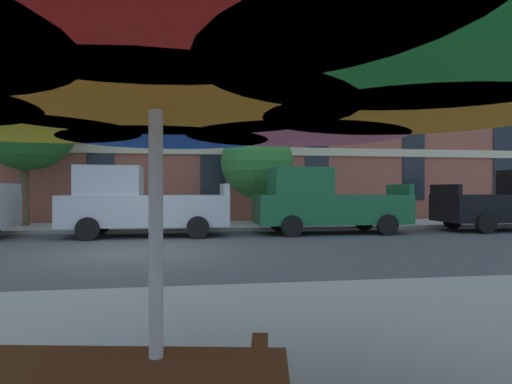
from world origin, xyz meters
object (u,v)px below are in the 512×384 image
object	(u,v)px
pickup_silver_midblock	(139,204)
patio_umbrella	(156,54)
street_tree_middle	(256,157)
street_tree_left	(23,122)
pickup_green	(324,203)

from	to	relation	value
pickup_silver_midblock	patio_umbrella	world-z (taller)	patio_umbrella
patio_umbrella	pickup_silver_midblock	bearing A→B (deg)	95.65
street_tree_middle	patio_umbrella	world-z (taller)	street_tree_middle
patio_umbrella	street_tree_left	bearing A→B (deg)	109.65
street_tree_left	pickup_green	bearing A→B (deg)	-17.89
pickup_silver_midblock	street_tree_left	bearing A→B (deg)	142.83
pickup_green	street_tree_left	bearing A→B (deg)	162.11
pickup_silver_midblock	pickup_green	size ratio (longest dim) A/B	1.00
street_tree_middle	patio_umbrella	distance (m)	16.31
pickup_green	street_tree_left	world-z (taller)	street_tree_left
pickup_green	patio_umbrella	size ratio (longest dim) A/B	1.39
pickup_silver_midblock	street_tree_middle	bearing A→B (deg)	37.80
street_tree_left	patio_umbrella	size ratio (longest dim) A/B	1.59
pickup_silver_midblock	street_tree_middle	xyz separation A→B (m)	(4.27, 3.31, 1.75)
pickup_green	street_tree_middle	size ratio (longest dim) A/B	1.19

